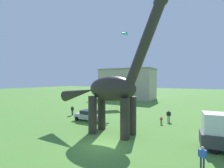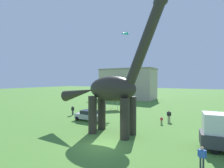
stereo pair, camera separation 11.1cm
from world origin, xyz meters
name	(u,v)px [view 1 (the left image)]	position (x,y,z in m)	size (l,w,h in m)	color
ground_plane	(101,145)	(0.00, 0.00, 0.00)	(240.00, 240.00, 0.00)	#4C7F33
dinosaur_sculpture	(112,89)	(-0.91, 3.51, 5.09)	(13.48, 2.85, 14.09)	#2D2823
parked_sedan_left	(89,115)	(-6.89, 7.14, 0.81)	(4.24, 2.01, 1.55)	#B7B7BC
person_far_spectator	(161,119)	(3.02, 10.57, 0.62)	(0.38, 0.17, 1.02)	black
person_strolling_adult	(202,155)	(8.26, 0.10, 0.90)	(0.55, 0.24, 1.48)	#2D3347
person_near_flyer	(72,109)	(-11.81, 8.93, 0.99)	(0.61, 0.27, 1.63)	#2D3347
person_watching_child	(169,115)	(3.63, 12.47, 1.01)	(0.63, 0.28, 1.67)	#6B6056
festival_canopy_tent	(114,97)	(-8.07, 17.26, 2.54)	(3.15, 3.15, 3.00)	#B2B2B7
kite_far_right	(23,84)	(-19.42, 4.92, 5.37)	(0.62, 0.47, 0.76)	white
kite_mid_center	(125,33)	(-9.69, 25.86, 17.89)	(1.66, 1.62, 0.47)	#19B2B7
background_building_block	(127,84)	(-14.54, 37.84, 4.95)	(17.84, 8.39, 9.87)	#B7A893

